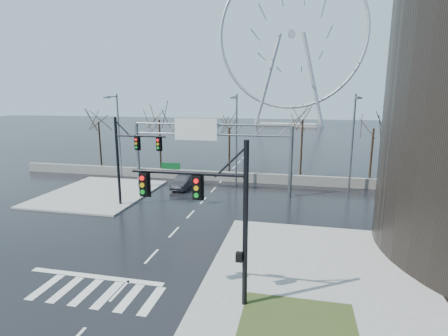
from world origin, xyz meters
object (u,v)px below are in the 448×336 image
(signal_mast_near, at_px, (216,207))
(signal_mast_far, at_px, (129,154))
(sign_gantry, at_px, (207,143))
(car, at_px, (184,181))
(ferris_wheel, at_px, (291,40))

(signal_mast_near, bearing_deg, signal_mast_far, 130.26)
(signal_mast_near, distance_m, sign_gantry, 19.79)
(signal_mast_near, height_order, signal_mast_far, same)
(signal_mast_near, height_order, car, signal_mast_near)
(sign_gantry, relative_size, car, 3.70)
(car, bearing_deg, signal_mast_far, -106.74)
(signal_mast_far, distance_m, sign_gantry, 8.14)
(signal_mast_near, xyz_separation_m, ferris_wheel, (-0.14, 99.04, 21.26))
(signal_mast_far, bearing_deg, sign_gantry, 47.53)
(ferris_wheel, distance_m, car, 83.40)
(signal_mast_far, bearing_deg, signal_mast_near, -49.74)
(ferris_wheel, bearing_deg, sign_gantry, -93.84)
(signal_mast_near, height_order, sign_gantry, signal_mast_near)
(signal_mast_far, height_order, car, signal_mast_far)
(signal_mast_far, xyz_separation_m, car, (2.63, 7.03, -4.10))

